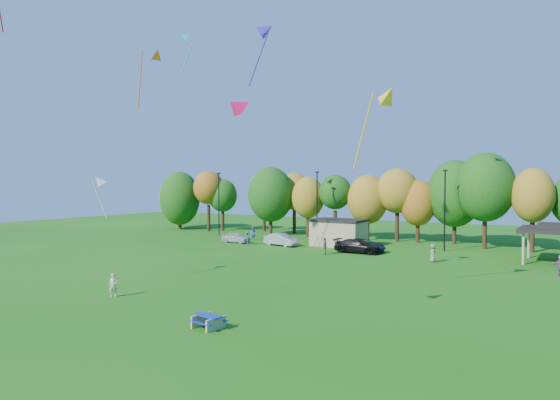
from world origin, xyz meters
The scene contains 20 objects.
ground centered at (0.00, 0.00, 0.00)m, with size 160.00×160.00×0.00m, color #19600F.
tree_line centered at (-1.03, 45.51, 5.91)m, with size 93.57×10.55×11.15m.
lamp_posts centered at (2.00, 40.00, 4.90)m, with size 64.50×0.25×9.09m.
utility_building centered at (-10.00, 38.00, 1.64)m, with size 6.30×4.30×3.25m.
picnic_table centered at (-1.36, 3.28, 0.41)m, with size 1.81×1.58×0.71m.
kite_flyer centered at (-11.40, 5.49, 0.79)m, with size 0.57×0.38×1.57m, color beige.
car_a centered at (-22.51, 34.09, 0.65)m, with size 1.55×3.84×1.31m, color silver.
car_b centered at (-16.00, 34.53, 0.75)m, with size 1.59×4.55×1.50m, color #9E9EA3.
car_c centered at (-5.55, 34.73, 0.71)m, with size 2.37×5.13×1.43m, color #0C1A4B.
car_d centered at (-5.64, 33.55, 0.75)m, with size 2.11×5.18×1.50m, color black.
far_person_0 centered at (-20.13, 33.13, 0.83)m, with size 1.08×0.62×1.67m, color #434A94.
far_person_3 centered at (-22.54, 37.97, 0.85)m, with size 0.83×0.65×1.70m, color #5373B8.
far_person_4 centered at (-8.19, 30.62, 0.92)m, with size 1.07×0.45×1.83m, color #618250.
far_person_5 centered at (2.97, 31.38, 0.89)m, with size 0.87×0.57×1.79m, color #62865C.
kite_1 centered at (-16.51, 8.48, 7.71)m, with size 1.97×1.64×3.38m.
kite_2 centered at (4.67, 13.50, 13.07)m, with size 3.25×1.91×5.45m.
kite_5 centered at (-20.80, 23.19, 22.95)m, with size 2.05×2.39×4.38m.
kite_8 centered at (-17.52, 15.55, 19.04)m, with size 3.02×2.05×5.35m.
kite_9 centered at (1.66, 2.20, 11.22)m, with size 1.43×1.54×1.26m.
kite_10 centered at (-3.56, 12.24, 18.13)m, with size 2.67×1.78×4.46m.
Camera 1 is at (15.46, -16.82, 7.65)m, focal length 32.00 mm.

